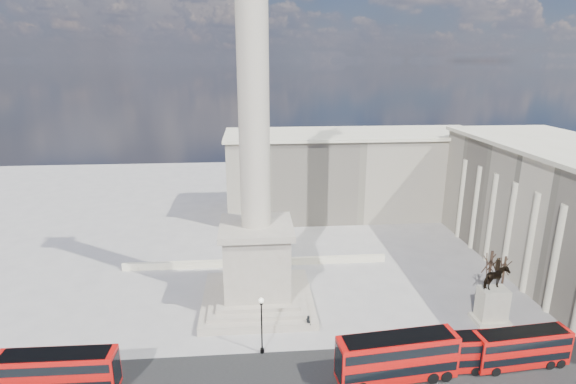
% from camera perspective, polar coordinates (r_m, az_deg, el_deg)
% --- Properties ---
extents(ground, '(180.00, 180.00, 0.00)m').
position_cam_1_polar(ground, '(55.77, -3.76, -16.40)').
color(ground, '#9E9A96').
rests_on(ground, ground).
extents(asphalt_road, '(120.00, 9.00, 0.01)m').
position_cam_1_polar(asphalt_road, '(47.96, 2.98, -22.59)').
color(asphalt_road, '#242424').
rests_on(asphalt_road, ground).
extents(nelsons_column, '(14.00, 14.00, 49.85)m').
position_cam_1_polar(nelsons_column, '(54.72, -4.11, -2.04)').
color(nelsons_column, '#A79D8B').
rests_on(nelsons_column, ground).
extents(balustrade_wall, '(40.00, 0.60, 1.10)m').
position_cam_1_polar(balustrade_wall, '(69.55, -4.03, -8.89)').
color(balustrade_wall, beige).
rests_on(balustrade_wall, ground).
extents(building_east, '(19.00, 46.00, 18.60)m').
position_cam_1_polar(building_east, '(75.73, 32.37, -2.24)').
color(building_east, beige).
rests_on(building_east, ground).
extents(building_northeast, '(51.00, 17.00, 16.60)m').
position_cam_1_polar(building_northeast, '(91.93, 8.21, 2.43)').
color(building_northeast, beige).
rests_on(building_northeast, ground).
extents(red_bus_a, '(10.81, 2.70, 4.37)m').
position_cam_1_polar(red_bus_a, '(49.72, -27.12, -19.74)').
color(red_bus_a, '#B80C09').
rests_on(red_bus_a, ground).
extents(red_bus_b, '(11.98, 3.84, 4.77)m').
position_cam_1_polar(red_bus_b, '(47.58, 13.74, -19.68)').
color(red_bus_b, '#B80C09').
rests_on(red_bus_b, ground).
extents(red_bus_c, '(9.65, 2.35, 3.91)m').
position_cam_1_polar(red_bus_c, '(50.27, 19.54, -18.68)').
color(red_bus_c, '#B80C09').
rests_on(red_bus_c, ground).
extents(red_bus_d, '(10.07, 3.12, 4.02)m').
position_cam_1_polar(red_bus_d, '(53.76, 27.52, -17.14)').
color(red_bus_d, '#B80C09').
rests_on(red_bus_d, ground).
extents(victorian_lamp, '(0.56, 0.56, 6.58)m').
position_cam_1_polar(victorian_lamp, '(49.07, -3.37, -16.04)').
color(victorian_lamp, black).
rests_on(victorian_lamp, ground).
extents(equestrian_statue, '(4.00, 3.00, 8.34)m').
position_cam_1_polar(equestrian_statue, '(59.79, 24.56, -12.37)').
color(equestrian_statue, beige).
rests_on(equestrian_statue, ground).
extents(bare_tree_near, '(1.96, 1.96, 8.60)m').
position_cam_1_polar(bare_tree_near, '(60.06, 24.38, -8.11)').
color(bare_tree_near, '#332319').
rests_on(bare_tree_near, ground).
extents(bare_tree_mid, '(1.72, 1.72, 6.53)m').
position_cam_1_polar(bare_tree_mid, '(64.31, 25.84, -8.27)').
color(bare_tree_mid, '#332319').
rests_on(bare_tree_mid, ground).
extents(bare_tree_far, '(1.59, 1.59, 6.49)m').
position_cam_1_polar(bare_tree_far, '(75.78, 29.63, -5.18)').
color(bare_tree_far, '#332319').
rests_on(bare_tree_far, ground).
extents(pedestrian_walking, '(0.71, 0.66, 1.62)m').
position_cam_1_polar(pedestrian_walking, '(52.83, 15.97, -18.08)').
color(pedestrian_walking, black).
rests_on(pedestrian_walking, ground).
extents(pedestrian_standing, '(0.94, 0.87, 1.54)m').
position_cam_1_polar(pedestrian_standing, '(59.13, 29.68, -15.80)').
color(pedestrian_standing, black).
rests_on(pedestrian_standing, ground).
extents(pedestrian_crossing, '(0.83, 1.18, 1.86)m').
position_cam_1_polar(pedestrian_crossing, '(54.22, 2.59, -16.27)').
color(pedestrian_crossing, black).
rests_on(pedestrian_crossing, ground).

